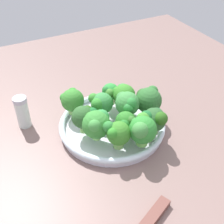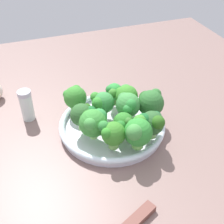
{
  "view_description": "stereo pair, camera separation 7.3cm",
  "coord_description": "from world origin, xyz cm",
  "views": [
    {
      "loc": [
        -49.76,
        23.49,
        50.92
      ],
      "look_at": [
        1.84,
        -2.76,
        5.81
      ],
      "focal_mm": 47.61,
      "sensor_mm": 36.0,
      "label": 1
    },
    {
      "loc": [
        -52.66,
        16.76,
        50.92
      ],
      "look_at": [
        1.84,
        -2.76,
        5.81
      ],
      "focal_mm": 47.61,
      "sensor_mm": 36.0,
      "label": 2
    }
  ],
  "objects": [
    {
      "name": "broccoli_floret_10",
      "position": [
        -6.77,
        0.41,
        6.86
      ],
      "size": [
        5.49,
        5.69,
        6.81
      ],
      "color": "#86BF5D",
      "rests_on": "bowl"
    },
    {
      "name": "broccoli_floret_3",
      "position": [
        -8.4,
        -5.11,
        7.29
      ],
      "size": [
        6.76,
        6.57,
        7.62
      ],
      "color": "#78C255",
      "rests_on": "bowl"
    },
    {
      "name": "broccoli_floret_9",
      "position": [
        -6.5,
        -9.51,
        7.06
      ],
      "size": [
        6.34,
        6.69,
        7.17
      ],
      "color": "#77B15C",
      "rests_on": "bowl"
    },
    {
      "name": "broccoli_floret_11",
      "position": [
        1.2,
        -12.86,
        6.77
      ],
      "size": [
        6.91,
        6.79,
        7.23
      ],
      "color": "#81B260",
      "rests_on": "bowl"
    },
    {
      "name": "broccoli_floret_6",
      "position": [
        1.27,
        -6.7,
        7.43
      ],
      "size": [
        6.88,
        6.09,
        7.56
      ],
      "color": "#92CE6C",
      "rests_on": "bowl"
    },
    {
      "name": "broccoli_floret_1",
      "position": [
        5.54,
        -7.98,
        7.1
      ],
      "size": [
        6.16,
        5.77,
        7.21
      ],
      "color": "#7BC14D",
      "rests_on": "bowl"
    },
    {
      "name": "pepper_shaker",
      "position": [
        13.85,
        16.82,
        4.44
      ],
      "size": [
        3.49,
        3.49,
        8.78
      ],
      "color": "silver",
      "rests_on": "ground_plane"
    },
    {
      "name": "broccoli_floret_0",
      "position": [
        10.0,
        4.55,
        6.58
      ],
      "size": [
        6.26,
        5.95,
        6.82
      ],
      "color": "#92C767",
      "rests_on": "bowl"
    },
    {
      "name": "ground_plane",
      "position": [
        0.0,
        0.0,
        -1.25
      ],
      "size": [
        130.0,
        130.0,
        2.5
      ],
      "primitive_type": "cube",
      "color": "#7B615B"
    },
    {
      "name": "broccoli_floret_5",
      "position": [
        -2.07,
        3.1,
        7.18
      ],
      "size": [
        6.6,
        6.97,
        7.52
      ],
      "color": "#9FD972",
      "rests_on": "bowl"
    },
    {
      "name": "broccoli_floret_2",
      "position": [
        -3.49,
        -3.79,
        6.11
      ],
      "size": [
        5.43,
        5.3,
        5.78
      ],
      "color": "#83B655",
      "rests_on": "bowl"
    },
    {
      "name": "broccoli_floret_7",
      "position": [
        5.26,
        -1.41,
        6.71
      ],
      "size": [
        5.65,
        5.81,
        6.56
      ],
      "color": "#83C351",
      "rests_on": "bowl"
    },
    {
      "name": "broccoli_floret_4",
      "position": [
        8.83,
        -5.78,
        6.43
      ],
      "size": [
        4.97,
        4.67,
        6.0
      ],
      "color": "#80B25F",
      "rests_on": "bowl"
    },
    {
      "name": "bowl",
      "position": [
        1.84,
        -2.76,
        1.43
      ],
      "size": [
        27.07,
        27.07,
        2.81
      ],
      "color": "silver",
      "rests_on": "ground_plane"
    },
    {
      "name": "broccoli_floret_8",
      "position": [
        1.49,
        4.62,
        7.21
      ],
      "size": [
        5.75,
        6.3,
        7.08
      ],
      "color": "#80B755",
      "rests_on": "bowl"
    }
  ]
}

